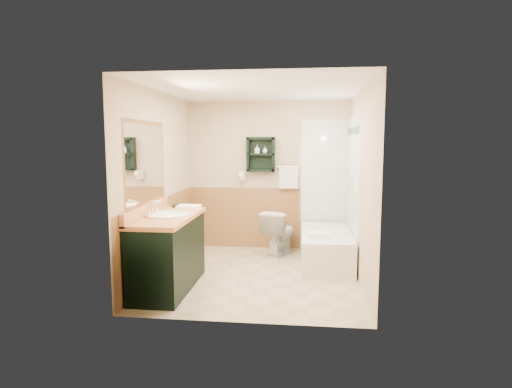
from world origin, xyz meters
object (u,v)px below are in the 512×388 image
object	(u,v)px
vanity	(168,252)
soap_bottle_a	(257,151)
bathtub	(326,248)
soap_bottle_b	(265,151)
wall_shelf	(261,154)
toilet	(279,233)
vanity_book	(172,198)
hair_dryer	(243,176)

from	to	relation	value
vanity	soap_bottle_a	world-z (taller)	soap_bottle_a
bathtub	soap_bottle_b	size ratio (longest dim) A/B	14.85
soap_bottle_a	wall_shelf	bearing A→B (deg)	5.27
wall_shelf	vanity	bearing A→B (deg)	-113.82
bathtub	soap_bottle_b	world-z (taller)	soap_bottle_b
bathtub	soap_bottle_a	size ratio (longest dim) A/B	11.60
soap_bottle_a	toilet	bearing A→B (deg)	-40.98
vanity_book	soap_bottle_a	bearing A→B (deg)	38.62
soap_bottle_b	vanity	bearing A→B (deg)	-115.54
wall_shelf	soap_bottle_a	world-z (taller)	wall_shelf
hair_dryer	soap_bottle_a	xyz separation A→B (m)	(0.25, -0.03, 0.39)
toilet	vanity	bearing A→B (deg)	73.34
wall_shelf	soap_bottle_b	xyz separation A→B (m)	(0.07, -0.01, 0.05)
toilet	soap_bottle_a	xyz separation A→B (m)	(-0.38, 0.33, 1.25)
hair_dryer	vanity_book	distance (m)	1.56
soap_bottle_a	soap_bottle_b	world-z (taller)	soap_bottle_b
vanity	soap_bottle_a	size ratio (longest dim) A/B	10.82
wall_shelf	hair_dryer	xyz separation A→B (m)	(-0.30, 0.02, -0.35)
wall_shelf	vanity_book	distance (m)	1.78
wall_shelf	bathtub	distance (m)	1.84
hair_dryer	toilet	bearing A→B (deg)	-29.95
bathtub	toilet	bearing A→B (deg)	148.43
wall_shelf	soap_bottle_b	size ratio (longest dim) A/B	5.45
vanity_book	soap_bottle_b	world-z (taller)	soap_bottle_b
hair_dryer	wall_shelf	bearing A→B (deg)	-4.76
toilet	hair_dryer	bearing A→B (deg)	-10.75
wall_shelf	bathtub	bearing A→B (deg)	-36.74
bathtub	soap_bottle_b	xyz separation A→B (m)	(-0.95, 0.76, 1.37)
vanity_book	vanity	bearing A→B (deg)	-90.87
vanity_book	soap_bottle_b	bearing A→B (deg)	35.33
vanity	toilet	size ratio (longest dim) A/B	1.98
hair_dryer	soap_bottle_b	bearing A→B (deg)	-4.62
soap_bottle_a	soap_bottle_b	xyz separation A→B (m)	(0.13, 0.00, 0.01)
vanity_book	soap_bottle_a	size ratio (longest dim) A/B	1.85
vanity	soap_bottle_b	world-z (taller)	soap_bottle_b
wall_shelf	toilet	bearing A→B (deg)	-45.78
bathtub	vanity	bearing A→B (deg)	-146.67
wall_shelf	vanity_book	world-z (taller)	wall_shelf
vanity_book	soap_bottle_b	distance (m)	1.84
soap_bottle_b	bathtub	bearing A→B (deg)	-38.56
toilet	bathtub	bearing A→B (deg)	167.63
soap_bottle_b	toilet	bearing A→B (deg)	-52.32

